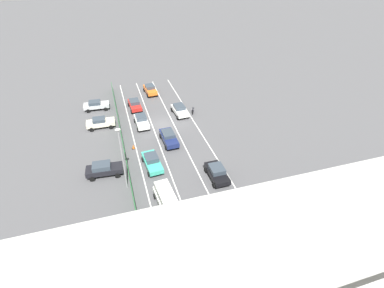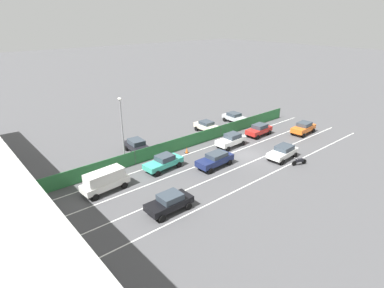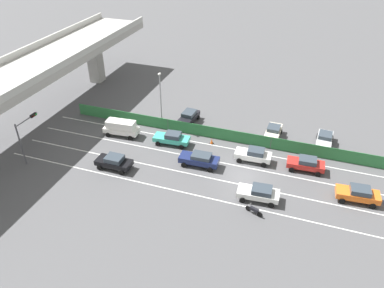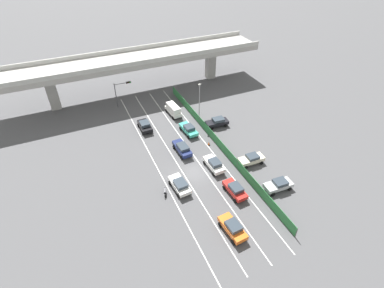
% 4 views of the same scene
% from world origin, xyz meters
% --- Properties ---
extents(ground_plane, '(300.00, 300.00, 0.00)m').
position_xyz_m(ground_plane, '(0.00, 0.00, 0.00)').
color(ground_plane, '#4C4C4F').
extents(lane_line_left_edge, '(0.14, 45.88, 0.01)m').
position_xyz_m(lane_line_left_edge, '(-4.97, 4.94, 0.00)').
color(lane_line_left_edge, silver).
rests_on(lane_line_left_edge, ground).
extents(lane_line_mid_left, '(0.14, 45.88, 0.01)m').
position_xyz_m(lane_line_mid_left, '(-1.66, 4.94, 0.00)').
color(lane_line_mid_left, silver).
rests_on(lane_line_mid_left, ground).
extents(lane_line_mid_right, '(0.14, 45.88, 0.01)m').
position_xyz_m(lane_line_mid_right, '(1.66, 4.94, 0.00)').
color(lane_line_mid_right, silver).
rests_on(lane_line_mid_right, ground).
extents(lane_line_right_edge, '(0.14, 45.88, 0.01)m').
position_xyz_m(lane_line_right_edge, '(4.97, 4.94, 0.00)').
color(lane_line_right_edge, silver).
rests_on(lane_line_right_edge, ground).
extents(green_fence, '(0.10, 41.98, 1.67)m').
position_xyz_m(green_fence, '(6.62, 4.94, 0.84)').
color(green_fence, '#2D753D').
rests_on(green_fence, ground).
extents(car_taxi_orange, '(2.25, 4.45, 1.68)m').
position_xyz_m(car_taxi_orange, '(-0.21, -12.11, 0.93)').
color(car_taxi_orange, orange).
rests_on(car_taxi_orange, ground).
extents(car_sedan_white, '(2.30, 4.42, 1.59)m').
position_xyz_m(car_sedan_white, '(-3.42, -2.42, 0.89)').
color(car_sedan_white, white).
rests_on(car_sedan_white, ground).
extents(car_van_white, '(2.25, 4.78, 2.14)m').
position_xyz_m(car_van_white, '(3.31, 17.24, 1.22)').
color(car_van_white, silver).
rests_on(car_van_white, ground).
extents(car_sedan_black, '(2.06, 4.23, 1.64)m').
position_xyz_m(car_sedan_black, '(-3.50, 14.52, 0.91)').
color(car_sedan_black, black).
rests_on(car_sedan_black, ground).
extents(car_hatchback_white, '(2.07, 4.33, 1.72)m').
position_xyz_m(car_hatchback_white, '(3.22, -0.52, 0.94)').
color(car_hatchback_white, silver).
rests_on(car_hatchback_white, ground).
extents(car_sedan_navy, '(2.12, 4.72, 1.63)m').
position_xyz_m(car_sedan_navy, '(0.24, 5.30, 0.92)').
color(car_sedan_navy, navy).
rests_on(car_sedan_navy, ground).
extents(car_sedan_red, '(2.14, 4.31, 1.64)m').
position_xyz_m(car_sedan_red, '(3.46, -6.57, 0.91)').
color(car_sedan_red, red).
rests_on(car_sedan_red, ground).
extents(car_taxi_teal, '(2.26, 4.70, 1.63)m').
position_xyz_m(car_taxi_teal, '(3.53, 10.10, 0.89)').
color(car_taxi_teal, teal).
rests_on(car_taxi_teal, ground).
extents(motorcycle, '(0.88, 1.86, 0.93)m').
position_xyz_m(motorcycle, '(-5.72, -2.39, 0.46)').
color(motorcycle, black).
rests_on(motorcycle, ground).
extents(parked_wagon_silver, '(4.29, 2.23, 1.55)m').
position_xyz_m(parked_wagon_silver, '(9.79, -8.35, 0.87)').
color(parked_wagon_silver, '#B2B5B7').
rests_on(parked_wagon_silver, ground).
extents(parked_sedan_cream, '(4.28, 2.09, 1.62)m').
position_xyz_m(parked_sedan_cream, '(9.33, -1.89, 0.90)').
color(parked_sedan_cream, beige).
rests_on(parked_sedan_cream, ground).
extents(parked_sedan_dark, '(4.47, 2.27, 1.69)m').
position_xyz_m(parked_sedan_dark, '(9.41, 9.94, 0.94)').
color(parked_sedan_dark, black).
rests_on(parked_sedan_dark, ground).
extents(traffic_light, '(3.48, 0.42, 5.43)m').
position_xyz_m(traffic_light, '(-5.11, 24.80, 3.86)').
color(traffic_light, '#47474C').
rests_on(traffic_light, ground).
extents(street_lamp, '(0.60, 0.36, 7.99)m').
position_xyz_m(street_lamp, '(7.04, 13.00, 4.78)').
color(street_lamp, gray).
rests_on(street_lamp, ground).
extents(traffic_cone, '(0.47, 0.47, 0.71)m').
position_xyz_m(traffic_cone, '(5.30, 5.31, 0.33)').
color(traffic_cone, orange).
rests_on(traffic_cone, ground).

